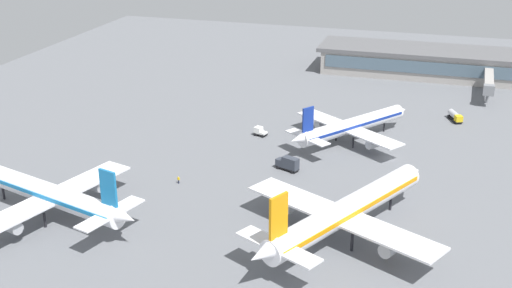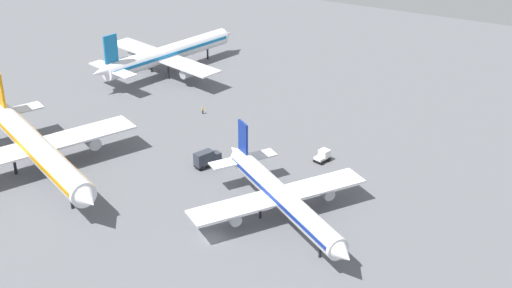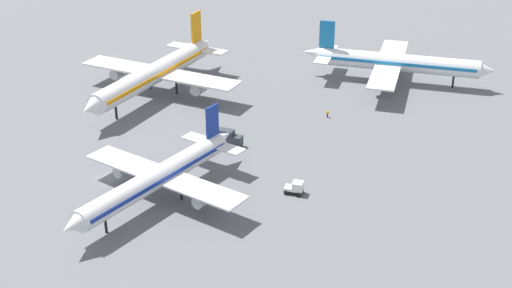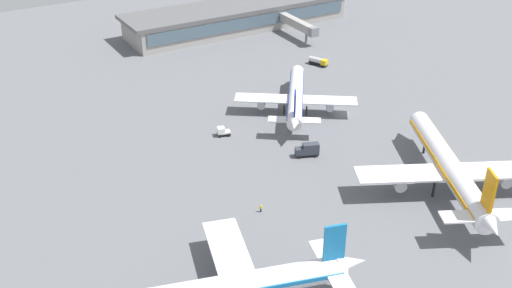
# 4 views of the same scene
# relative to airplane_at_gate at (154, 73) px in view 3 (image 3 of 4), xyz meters

# --- Properties ---
(ground) EXTENTS (288.00, 288.00, 0.00)m
(ground) POSITION_rel_airplane_at_gate_xyz_m (-3.82, -40.76, -5.63)
(ground) COLOR slate
(airplane_at_gate) EXTENTS (39.23, 47.14, 15.48)m
(airplane_at_gate) POSITION_rel_airplane_at_gate_xyz_m (0.00, 0.00, 0.00)
(airplane_at_gate) COLOR white
(airplane_at_gate) RESTS_ON ground
(airplane_taxiing) EXTENTS (29.80, 35.25, 12.46)m
(airplane_taxiing) POSITION_rel_airplane_at_gate_xyz_m (6.74, -48.51, -1.10)
(airplane_taxiing) COLOR white
(airplane_taxiing) RESTS_ON ground
(airplane_distant) EXTENTS (45.74, 37.42, 14.19)m
(airplane_distant) POSITION_rel_airplane_at_gate_xyz_m (57.36, 8.73, -0.47)
(airplane_distant) COLOR white
(airplane_distant) RESTS_ON ground
(baggage_tug) EXTENTS (3.61, 2.98, 2.30)m
(baggage_tug) POSITION_rel_airplane_at_gate_xyz_m (30.32, -46.26, -4.47)
(baggage_tug) COLOR black
(baggage_tug) RESTS_ON ground
(catering_truck) EXTENTS (5.90, 3.86, 3.30)m
(catering_truck) POSITION_rel_airplane_at_gate_xyz_m (17.73, -26.84, -3.93)
(catering_truck) COLOR black
(catering_truck) RESTS_ON ground
(ground_crew_worker) EXTENTS (0.58, 0.42, 1.67)m
(ground_crew_worker) POSITION_rel_airplane_at_gate_xyz_m (39.05, -12.97, -4.78)
(ground_crew_worker) COLOR #1E2338
(ground_crew_worker) RESTS_ON ground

